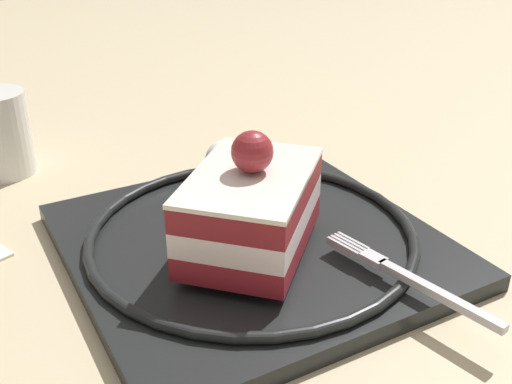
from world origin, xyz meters
TOP-DOWN VIEW (x-y plane):
  - ground_plane at (0.00, 0.00)m, footprint 2.40×2.40m
  - dessert_plate at (0.02, -0.00)m, footprint 0.28×0.28m
  - cake_slice at (0.01, -0.02)m, footprint 0.13×0.12m
  - whipped_cream_dollop at (0.06, 0.08)m, footprint 0.03×0.03m
  - fork at (0.06, -0.11)m, footprint 0.01×0.13m

SIDE VIEW (x-z plane):
  - ground_plane at x=0.00m, z-range 0.00..0.00m
  - dessert_plate at x=0.02m, z-range 0.00..0.02m
  - fork at x=0.06m, z-range 0.02..0.02m
  - whipped_cream_dollop at x=0.06m, z-range 0.02..0.05m
  - cake_slice at x=0.01m, z-range 0.01..0.09m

